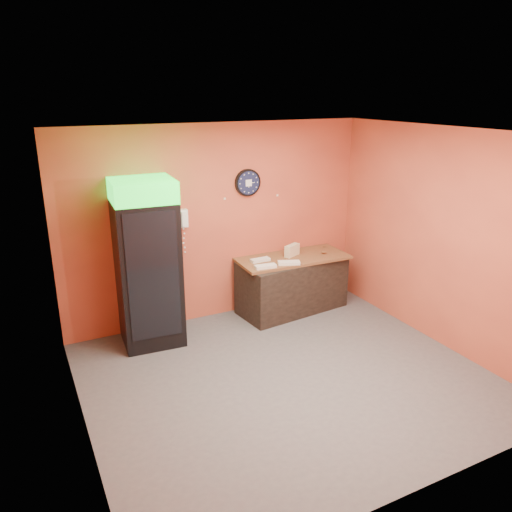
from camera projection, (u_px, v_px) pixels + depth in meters
floor at (287, 378)px, 5.85m from camera, size 4.50×4.50×0.00m
back_wall at (219, 223)px, 7.10m from camera, size 4.50×0.02×2.80m
left_wall at (72, 303)px, 4.45m from camera, size 0.02×4.00×2.80m
right_wall at (442, 239)px, 6.37m from camera, size 0.02×4.00×2.80m
ceiling at (293, 133)px, 4.97m from camera, size 4.50×4.00×0.02m
beverage_cooler at (149, 266)px, 6.39m from camera, size 0.82×0.83×2.18m
prep_counter at (292, 285)px, 7.55m from camera, size 1.69×0.89×0.81m
wall_clock at (248, 183)px, 7.10m from camera, size 0.39×0.06×0.39m
wall_phone at (183, 218)px, 6.78m from camera, size 0.13×0.11×0.25m
butcher_paper at (293, 258)px, 7.42m from camera, size 1.69×0.77×0.04m
sub_roll_stack at (292, 250)px, 7.43m from camera, size 0.29×0.20×0.17m
wrapped_sandwich_left at (265, 266)px, 6.95m from camera, size 0.31×0.15×0.04m
wrapped_sandwich_mid at (289, 263)px, 7.09m from camera, size 0.34×0.23×0.04m
wrapped_sandwich_right at (260, 260)px, 7.22m from camera, size 0.29×0.12×0.04m
kitchen_tool at (294, 250)px, 7.61m from camera, size 0.06×0.06×0.06m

